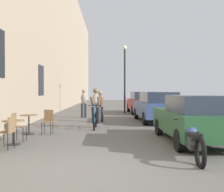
% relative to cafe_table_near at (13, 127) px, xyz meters
% --- Properties ---
extents(ground_plane, '(88.00, 88.00, 0.00)m').
position_rel_cafe_table_near_xyz_m(ground_plane, '(2.18, -2.73, -0.52)').
color(ground_plane, '#5B5954').
extents(building_facade_left, '(0.54, 68.00, 13.07)m').
position_rel_cafe_table_near_xyz_m(building_facade_left, '(-1.27, 11.27, 6.02)').
color(building_facade_left, tan).
rests_on(building_facade_left, ground_plane).
extents(cafe_table_near, '(0.64, 0.64, 0.72)m').
position_rel_cafe_table_near_xyz_m(cafe_table_near, '(0.00, 0.00, 0.00)').
color(cafe_table_near, black).
rests_on(cafe_table_near, ground_plane).
extents(cafe_chair_near_toward_street, '(0.45, 0.45, 0.89)m').
position_rel_cafe_table_near_xyz_m(cafe_chair_near_toward_street, '(0.07, -0.62, -0.00)').
color(cafe_chair_near_toward_street, black).
rests_on(cafe_chair_near_toward_street, ground_plane).
extents(cafe_chair_near_toward_wall, '(0.40, 0.40, 0.89)m').
position_rel_cafe_table_near_xyz_m(cafe_chair_near_toward_wall, '(-0.08, 0.58, -0.00)').
color(cafe_chair_near_toward_wall, black).
rests_on(cafe_chair_near_toward_wall, ground_plane).
extents(cafe_table_mid, '(0.64, 0.64, 0.72)m').
position_rel_cafe_table_near_xyz_m(cafe_table_mid, '(-0.10, 1.91, 0.00)').
color(cafe_table_mid, black).
rests_on(cafe_table_mid, ground_plane).
extents(cafe_chair_mid_toward_street, '(0.40, 0.40, 0.89)m').
position_rel_cafe_table_near_xyz_m(cafe_chair_mid_toward_street, '(0.58, 1.99, -0.00)').
color(cafe_chair_mid_toward_street, black).
rests_on(cafe_chair_mid_toward_street, ground_plane).
extents(cyclist_on_bicycle, '(0.52, 1.76, 1.74)m').
position_rel_cafe_table_near_xyz_m(cyclist_on_bicycle, '(2.26, 3.56, 0.29)').
color(cyclist_on_bicycle, black).
rests_on(cyclist_on_bicycle, ground_plane).
extents(pedestrian_near, '(0.36, 0.27, 1.62)m').
position_rel_cafe_table_near_xyz_m(pedestrian_near, '(2.40, 5.86, 0.39)').
color(pedestrian_near, '#26262D').
rests_on(pedestrian_near, ground_plane).
extents(pedestrian_mid, '(0.36, 0.27, 1.70)m').
position_rel_cafe_table_near_xyz_m(pedestrian_mid, '(1.35, 8.21, 0.44)').
color(pedestrian_mid, '#26262D').
rests_on(pedestrian_mid, ground_plane).
extents(street_lamp, '(0.32, 0.32, 4.90)m').
position_rel_cafe_table_near_xyz_m(street_lamp, '(4.02, 11.56, 2.59)').
color(street_lamp, black).
rests_on(street_lamp, ground_plane).
extents(parked_car_nearest, '(1.78, 4.12, 1.46)m').
position_rel_cafe_table_near_xyz_m(parked_car_nearest, '(5.43, 0.24, 0.24)').
color(parked_car_nearest, '#23512D').
rests_on(parked_car_nearest, ground_plane).
extents(parked_car_second, '(1.96, 4.40, 1.54)m').
position_rel_cafe_table_near_xyz_m(parked_car_second, '(5.30, 5.89, 0.28)').
color(parked_car_second, '#384C84').
rests_on(parked_car_second, ground_plane).
extents(parked_car_third, '(1.94, 4.40, 1.55)m').
position_rel_cafe_table_near_xyz_m(parked_car_third, '(5.27, 11.36, 0.28)').
color(parked_car_third, maroon).
rests_on(parked_car_third, ground_plane).
extents(parked_motorcycle, '(0.62, 2.15, 0.92)m').
position_rel_cafe_table_near_xyz_m(parked_motorcycle, '(4.76, -1.74, -0.12)').
color(parked_motorcycle, black).
rests_on(parked_motorcycle, ground_plane).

